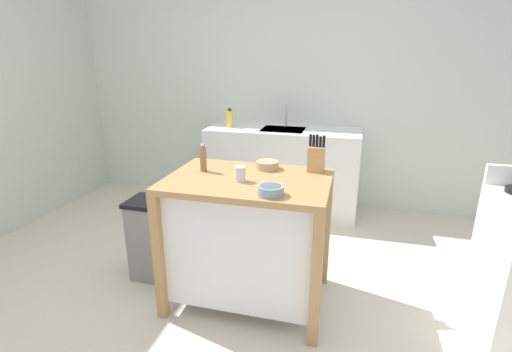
% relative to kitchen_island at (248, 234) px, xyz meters
% --- Properties ---
extents(ground_plane, '(5.83, 5.83, 0.00)m').
position_rel_kitchen_island_xyz_m(ground_plane, '(-0.14, -0.18, -0.50)').
color(ground_plane, beige).
rests_on(ground_plane, ground).
extents(wall_back, '(4.83, 0.10, 2.60)m').
position_rel_kitchen_island_xyz_m(wall_back, '(-0.14, 1.98, 0.80)').
color(wall_back, silver).
rests_on(wall_back, ground).
extents(kitchen_island, '(1.04, 0.72, 0.90)m').
position_rel_kitchen_island_xyz_m(kitchen_island, '(0.00, 0.00, 0.00)').
color(kitchen_island, '#AD7F4C').
rests_on(kitchen_island, ground).
extents(knife_block, '(0.11, 0.09, 0.25)m').
position_rel_kitchen_island_xyz_m(knife_block, '(0.40, 0.26, 0.49)').
color(knife_block, tan).
rests_on(knife_block, kitchen_island).
extents(bowl_ceramic_small, '(0.16, 0.16, 0.05)m').
position_rel_kitchen_island_xyz_m(bowl_ceramic_small, '(0.07, 0.23, 0.42)').
color(bowl_ceramic_small, tan).
rests_on(bowl_ceramic_small, kitchen_island).
extents(bowl_stoneware_deep, '(0.15, 0.15, 0.06)m').
position_rel_kitchen_island_xyz_m(bowl_stoneware_deep, '(0.21, -0.26, 0.42)').
color(bowl_stoneware_deep, gray).
rests_on(bowl_stoneware_deep, kitchen_island).
extents(drinking_cup, '(0.07, 0.07, 0.09)m').
position_rel_kitchen_island_xyz_m(drinking_cup, '(-0.03, -0.07, 0.44)').
color(drinking_cup, silver).
rests_on(drinking_cup, kitchen_island).
extents(pepper_grinder, '(0.04, 0.04, 0.19)m').
position_rel_kitchen_island_xyz_m(pepper_grinder, '(-0.33, 0.06, 0.49)').
color(pepper_grinder, olive).
rests_on(pepper_grinder, kitchen_island).
extents(trash_bin, '(0.36, 0.28, 0.63)m').
position_rel_kitchen_island_xyz_m(trash_bin, '(-0.76, 0.09, -0.18)').
color(trash_bin, slate).
rests_on(trash_bin, ground).
extents(sink_counter, '(1.59, 0.60, 0.90)m').
position_rel_kitchen_island_xyz_m(sink_counter, '(-0.08, 1.63, -0.05)').
color(sink_counter, silver).
rests_on(sink_counter, ground).
extents(sink_faucet, '(0.02, 0.02, 0.22)m').
position_rel_kitchen_island_xyz_m(sink_faucet, '(-0.08, 1.77, 0.51)').
color(sink_faucet, '#B7BCC1').
rests_on(sink_faucet, sink_counter).
extents(bottle_spray_cleaner, '(0.06, 0.06, 0.20)m').
position_rel_kitchen_island_xyz_m(bottle_spray_cleaner, '(-0.65, 1.58, 0.49)').
color(bottle_spray_cleaner, yellow).
rests_on(bottle_spray_cleaner, sink_counter).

